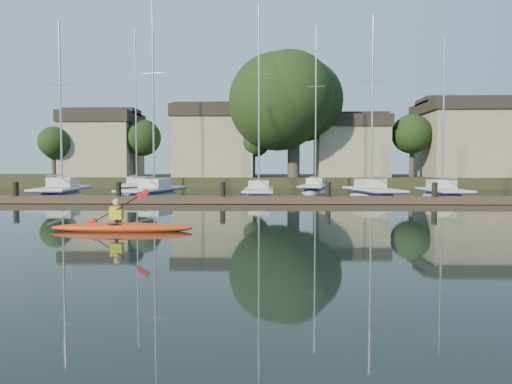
{
  "coord_description": "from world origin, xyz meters",
  "views": [
    {
      "loc": [
        -0.24,
        -14.36,
        2.12
      ],
      "look_at": [
        -0.77,
        3.25,
        1.2
      ],
      "focal_mm": 35.0,
      "sensor_mm": 36.0,
      "label": 1
    }
  ],
  "objects_px": {
    "sailboat_2": "(259,200)",
    "dock": "(275,200)",
    "sailboat_5": "(137,193)",
    "sailboat_4": "(443,201)",
    "sailboat_6": "(315,193)",
    "kayak": "(121,226)",
    "sailboat_0": "(61,201)",
    "sailboat_1": "(153,200)",
    "sailboat_3": "(372,201)"
  },
  "relations": [
    {
      "from": "sailboat_1",
      "to": "sailboat_3",
      "type": "xyz_separation_m",
      "value": [
        14.7,
        -0.02,
        -0.0
      ]
    },
    {
      "from": "sailboat_6",
      "to": "kayak",
      "type": "bearing_deg",
      "value": -96.8
    },
    {
      "from": "sailboat_1",
      "to": "sailboat_2",
      "type": "xyz_separation_m",
      "value": [
        7.14,
        0.08,
        0.02
      ]
    },
    {
      "from": "dock",
      "to": "sailboat_4",
      "type": "bearing_deg",
      "value": 23.18
    },
    {
      "from": "kayak",
      "to": "sailboat_2",
      "type": "relative_size",
      "value": 0.33
    },
    {
      "from": "dock",
      "to": "sailboat_1",
      "type": "height_order",
      "value": "sailboat_1"
    },
    {
      "from": "dock",
      "to": "sailboat_1",
      "type": "relative_size",
      "value": 2.36
    },
    {
      "from": "dock",
      "to": "sailboat_2",
      "type": "bearing_deg",
      "value": 101.91
    },
    {
      "from": "sailboat_5",
      "to": "sailboat_2",
      "type": "bearing_deg",
      "value": -46.43
    },
    {
      "from": "dock",
      "to": "sailboat_4",
      "type": "distance_m",
      "value": 12.08
    },
    {
      "from": "sailboat_0",
      "to": "sailboat_4",
      "type": "relative_size",
      "value": 1.12
    },
    {
      "from": "kayak",
      "to": "sailboat_4",
      "type": "relative_size",
      "value": 0.39
    },
    {
      "from": "kayak",
      "to": "sailboat_6",
      "type": "bearing_deg",
      "value": 71.27
    },
    {
      "from": "sailboat_0",
      "to": "sailboat_6",
      "type": "bearing_deg",
      "value": 19.28
    },
    {
      "from": "sailboat_0",
      "to": "sailboat_5",
      "type": "distance_m",
      "value": 9.19
    },
    {
      "from": "kayak",
      "to": "sailboat_3",
      "type": "bearing_deg",
      "value": 55.76
    },
    {
      "from": "sailboat_0",
      "to": "sailboat_1",
      "type": "relative_size",
      "value": 0.92
    },
    {
      "from": "dock",
      "to": "sailboat_0",
      "type": "xyz_separation_m",
      "value": [
        -14.41,
        4.86,
        -0.42
      ]
    },
    {
      "from": "sailboat_5",
      "to": "sailboat_3",
      "type": "bearing_deg",
      "value": -32.97
    },
    {
      "from": "sailboat_1",
      "to": "sailboat_6",
      "type": "xyz_separation_m",
      "value": [
        11.63,
        8.35,
        0.02
      ]
    },
    {
      "from": "sailboat_0",
      "to": "sailboat_6",
      "type": "xyz_separation_m",
      "value": [
        17.84,
        8.4,
        0.04
      ]
    },
    {
      "from": "sailboat_0",
      "to": "sailboat_5",
      "type": "relative_size",
      "value": 0.89
    },
    {
      "from": "sailboat_2",
      "to": "sailboat_5",
      "type": "distance_m",
      "value": 13.69
    },
    {
      "from": "kayak",
      "to": "dock",
      "type": "relative_size",
      "value": 0.14
    },
    {
      "from": "kayak",
      "to": "sailboat_2",
      "type": "height_order",
      "value": "sailboat_2"
    },
    {
      "from": "sailboat_3",
      "to": "sailboat_2",
      "type": "bearing_deg",
      "value": 170.16
    },
    {
      "from": "sailboat_2",
      "to": "sailboat_4",
      "type": "distance_m",
      "value": 12.16
    },
    {
      "from": "sailboat_1",
      "to": "sailboat_3",
      "type": "relative_size",
      "value": 1.08
    },
    {
      "from": "sailboat_0",
      "to": "sailboat_6",
      "type": "height_order",
      "value": "sailboat_6"
    },
    {
      "from": "sailboat_4",
      "to": "sailboat_2",
      "type": "bearing_deg",
      "value": 178.31
    },
    {
      "from": "sailboat_3",
      "to": "sailboat_4",
      "type": "height_order",
      "value": "sailboat_3"
    },
    {
      "from": "dock",
      "to": "sailboat_2",
      "type": "distance_m",
      "value": 5.11
    },
    {
      "from": "sailboat_2",
      "to": "sailboat_6",
      "type": "distance_m",
      "value": 9.41
    },
    {
      "from": "dock",
      "to": "sailboat_2",
      "type": "xyz_separation_m",
      "value": [
        -1.05,
        4.99,
        -0.38
      ]
    },
    {
      "from": "sailboat_1",
      "to": "sailboat_5",
      "type": "bearing_deg",
      "value": 122.52
    },
    {
      "from": "sailboat_5",
      "to": "sailboat_6",
      "type": "relative_size",
      "value": 1.0
    },
    {
      "from": "kayak",
      "to": "sailboat_0",
      "type": "xyz_separation_m",
      "value": [
        -9.28,
        17.23,
        -0.4
      ]
    },
    {
      "from": "kayak",
      "to": "sailboat_6",
      "type": "height_order",
      "value": "sailboat_6"
    },
    {
      "from": "sailboat_4",
      "to": "sailboat_6",
      "type": "relative_size",
      "value": 0.8
    },
    {
      "from": "sailboat_1",
      "to": "sailboat_4",
      "type": "distance_m",
      "value": 19.3
    },
    {
      "from": "sailboat_1",
      "to": "sailboat_4",
      "type": "height_order",
      "value": "sailboat_1"
    },
    {
      "from": "sailboat_2",
      "to": "sailboat_3",
      "type": "height_order",
      "value": "sailboat_2"
    },
    {
      "from": "sailboat_2",
      "to": "sailboat_5",
      "type": "bearing_deg",
      "value": 141.18
    },
    {
      "from": "kayak",
      "to": "dock",
      "type": "distance_m",
      "value": 13.39
    },
    {
      "from": "kayak",
      "to": "dock",
      "type": "xyz_separation_m",
      "value": [
        5.13,
        12.37,
        0.02
      ]
    },
    {
      "from": "sailboat_2",
      "to": "dock",
      "type": "bearing_deg",
      "value": -77.76
    },
    {
      "from": "kayak",
      "to": "sailboat_5",
      "type": "xyz_separation_m",
      "value": [
        -6.54,
        26.0,
        -0.37
      ]
    },
    {
      "from": "sailboat_1",
      "to": "sailboat_3",
      "type": "distance_m",
      "value": 14.7
    },
    {
      "from": "sailboat_1",
      "to": "kayak",
      "type": "bearing_deg",
      "value": -69.13
    },
    {
      "from": "dock",
      "to": "sailboat_5",
      "type": "relative_size",
      "value": 2.27
    }
  ]
}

